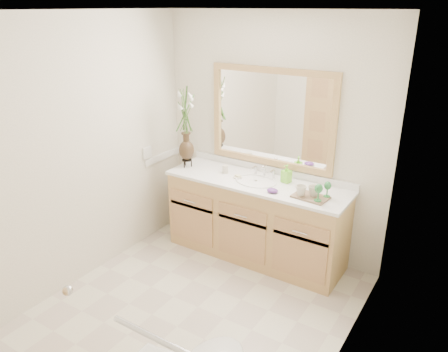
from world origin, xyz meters
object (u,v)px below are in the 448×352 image
Objects in this scene: soap_bottle at (286,174)px; tray at (310,197)px; tumbler at (225,169)px; flower_vase at (185,118)px.

soap_bottle reaches higher than tray.
soap_bottle reaches higher than tumbler.
tray is at bearing -16.88° from soap_bottle.
tray is at bearing -6.60° from tumbler.
tray is (1.41, -0.05, -0.52)m from flower_vase.
flower_vase reaches higher than tumbler.
soap_bottle is 0.52× the size of tray.
flower_vase is at bearing -172.01° from tumbler.
soap_bottle is 0.41m from tray.
flower_vase is 1.51m from tray.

